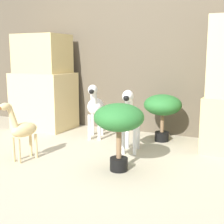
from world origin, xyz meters
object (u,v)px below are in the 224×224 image
Objects in this scene: zebra_left at (95,106)px; potted_palm_back at (119,120)px; giraffe_figurine at (22,129)px; potted_palm_front at (163,107)px; zebra_right at (131,114)px.

potted_palm_back is (0.72, -0.88, 0.05)m from zebra_left.
giraffe_figurine reaches higher than potted_palm_front.
zebra_right is 0.59m from potted_palm_front.
zebra_left is 1.12× the size of potted_palm_back.
zebra_left is 0.81m from potted_palm_front.
potted_palm_front is (0.17, 0.57, 0.01)m from zebra_right.
zebra_right is at bearing 39.69° from giraffe_figurine.
zebra_left reaches higher than potted_palm_front.
zebra_left is at bearing 150.52° from zebra_right.
potted_palm_back is at bearing -78.16° from zebra_right.
giraffe_figurine is (-0.84, -0.70, -0.10)m from zebra_right.
potted_palm_front is at bearing 16.21° from zebra_left.
zebra_right is 1.09m from giraffe_figurine.
giraffe_figurine is at bearing -140.31° from zebra_right.
giraffe_figurine is at bearing -102.63° from zebra_left.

